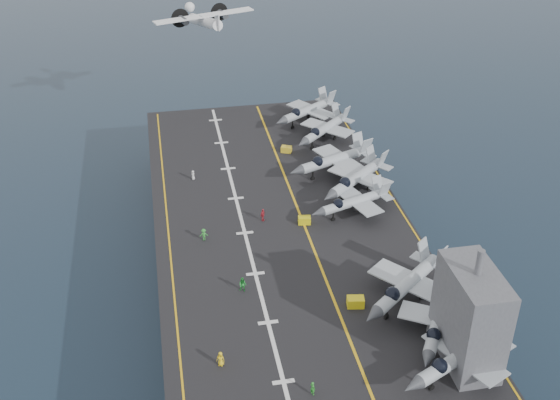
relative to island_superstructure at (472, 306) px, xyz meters
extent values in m
plane|color=#142135|center=(-15.00, 30.00, -17.90)|extent=(500.00, 500.00, 0.00)
cube|color=#56595E|center=(-15.00, 30.00, -12.90)|extent=(36.00, 90.00, 10.00)
cube|color=black|center=(-15.00, 30.00, -7.70)|extent=(38.00, 92.00, 0.40)
cube|color=gold|center=(-12.00, 30.00, -7.48)|extent=(0.35, 90.00, 0.02)
cube|color=silver|center=(-21.00, 30.00, -7.48)|extent=(0.50, 90.00, 0.02)
cube|color=gold|center=(-32.00, 30.00, -7.48)|extent=(0.25, 90.00, 0.02)
cube|color=gold|center=(3.50, 30.00, -7.48)|extent=(0.25, 90.00, 0.02)
imported|color=yellow|center=(-27.50, 3.87, -6.56)|extent=(1.34, 1.14, 1.89)
imported|color=green|center=(-23.17, 16.68, -6.47)|extent=(1.48, 1.32, 2.06)
imported|color=green|center=(-27.02, 29.33, -6.57)|extent=(1.14, 0.78, 1.85)
imported|color=#B72733|center=(-17.84, 32.85, -6.50)|extent=(1.39, 1.43, 2.00)
imported|color=silver|center=(-27.10, 47.37, -6.68)|extent=(0.93, 1.14, 1.64)
imported|color=#278E29|center=(-18.25, -2.31, -6.62)|extent=(1.14, 1.26, 1.75)
camera|label=1|loc=(-31.68, -54.74, 49.76)|focal=45.00mm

